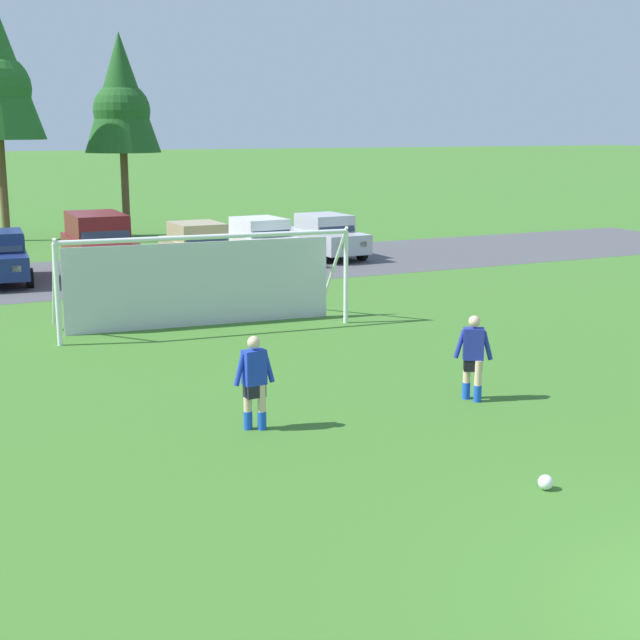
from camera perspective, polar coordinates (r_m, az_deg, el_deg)
ground_plane at (r=22.80m, az=-4.62°, el=-0.79°), size 400.00×400.00×0.00m
parking_lot_strip at (r=32.84m, az=-11.32°, el=2.98°), size 52.00×8.40×0.01m
soccer_ball at (r=13.40m, az=14.13°, el=-9.95°), size 0.22×0.22×0.22m
soccer_goal at (r=23.27m, az=-7.47°, el=2.66°), size 7.56×2.61×2.57m
player_striker_near at (r=15.30m, az=-4.18°, el=-4.01°), size 0.74×0.28×1.64m
player_defender_far at (r=17.14m, az=9.68°, el=-2.40°), size 0.63×0.52×1.64m
parked_car_slot_left at (r=32.51m, az=-13.88°, el=4.74°), size 2.20×4.63×2.16m
parked_car_slot_center_left at (r=32.97m, az=-7.71°, el=4.67°), size 2.07×4.22×1.72m
parked_car_slot_center at (r=34.48m, az=-3.76°, el=5.07°), size 2.19×4.28×1.72m
parked_car_slot_center_right at (r=35.88m, az=0.36°, el=5.37°), size 2.17×4.27×1.72m
tree_mid_left at (r=44.32m, az=-12.51°, el=13.65°), size 3.55×3.55×9.46m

